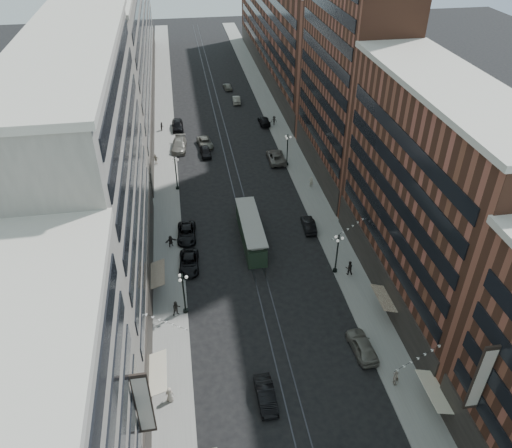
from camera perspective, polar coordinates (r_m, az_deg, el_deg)
ground at (r=83.30m, az=-2.70°, el=6.23°), size 220.00×220.00×0.00m
sidewalk_west at (r=91.83m, az=-10.39°, el=8.60°), size 4.00×180.00×0.15m
sidewalk_east at (r=93.70m, az=3.31°, el=9.69°), size 4.00×180.00×0.15m
rail_west at (r=92.09m, az=-3.92°, el=9.14°), size 0.12×180.00×0.02m
rail_east at (r=92.21m, az=-3.04°, el=9.21°), size 0.12×180.00×0.02m
building_west_mid at (r=53.30m, az=-17.88°, el=3.97°), size 8.00×36.00×28.00m
building_west_far at (r=112.32m, az=-14.54°, el=20.03°), size 8.00×90.00×26.00m
building_east_mid at (r=55.28m, az=19.06°, el=2.45°), size 8.00×30.00×24.00m
building_east_tower at (r=75.46m, az=10.98°, el=19.80°), size 8.00×26.00×42.00m
building_east_far at (r=123.48m, az=2.81°, el=21.81°), size 8.00×72.00×24.00m
lamppost_sw_far at (r=54.89m, az=-8.27°, el=-7.70°), size 1.03×1.14×5.52m
lamppost_sw_mid at (r=77.06m, az=-9.14°, el=5.89°), size 1.03×1.14×5.52m
lamppost_se_far at (r=60.38m, az=9.25°, el=-3.22°), size 1.03×1.14×5.52m
lamppost_se_mid at (r=83.25m, az=3.60°, el=8.58°), size 1.03×1.14×5.52m
streetcar at (r=65.68m, az=-0.59°, el=-0.90°), size 2.60×11.77×3.25m
car_2 at (r=62.41m, az=-7.67°, el=-4.40°), size 2.69×5.28×1.43m
car_4 at (r=53.17m, az=12.05°, el=-13.45°), size 2.29×5.10×1.70m
car_5 at (r=48.52m, az=1.13°, el=-18.97°), size 1.72×4.60×1.50m
pedestrian_1 at (r=48.87m, az=-9.83°, el=-18.65°), size 0.93×0.66×1.72m
pedestrian_2 at (r=56.06m, az=-9.08°, el=-9.50°), size 1.04×0.78×1.90m
pedestrian_4 at (r=51.02m, az=15.67°, el=-16.58°), size 0.51×1.08×1.82m
car_7 at (r=67.38m, az=-7.94°, el=-1.05°), size 2.71×5.38×1.46m
car_8 at (r=90.44m, az=-8.78°, el=8.91°), size 3.00×6.24×1.75m
car_9 at (r=98.33m, az=-8.96°, el=11.10°), size 2.11×5.23×1.78m
car_10 at (r=68.77m, az=6.05°, el=-0.07°), size 1.73×4.42×1.43m
car_11 at (r=85.57m, az=2.30°, el=7.70°), size 2.83×6.01×1.66m
car_12 at (r=99.52m, az=0.93°, el=11.70°), size 2.03×4.84×1.40m
car_13 at (r=87.79m, az=-5.78°, el=8.20°), size 1.86×4.31×1.45m
car_14 at (r=110.06m, az=-2.26°, el=14.02°), size 1.73×4.42×1.43m
pedestrian_5 at (r=65.87m, az=-9.72°, el=-1.94°), size 1.58×0.89×1.64m
pedestrian_6 at (r=85.83m, az=-11.38°, el=7.28°), size 1.19×0.80×1.86m
pedestrian_7 at (r=61.52m, az=10.59°, el=-4.95°), size 1.00×0.65×1.91m
pedestrian_8 at (r=78.08m, az=6.33°, el=4.81°), size 0.66×0.44×1.77m
pedestrian_9 at (r=98.84m, az=2.08°, el=11.73°), size 1.25×0.81×1.80m
car_extra_0 at (r=117.95m, az=-3.27°, el=15.43°), size 2.02×4.19×1.38m
car_extra_1 at (r=91.12m, az=-5.84°, el=9.23°), size 2.98×5.29×1.40m
pedestrian_extra_0 at (r=98.18m, az=-10.69°, el=10.92°), size 0.58×0.85×1.60m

